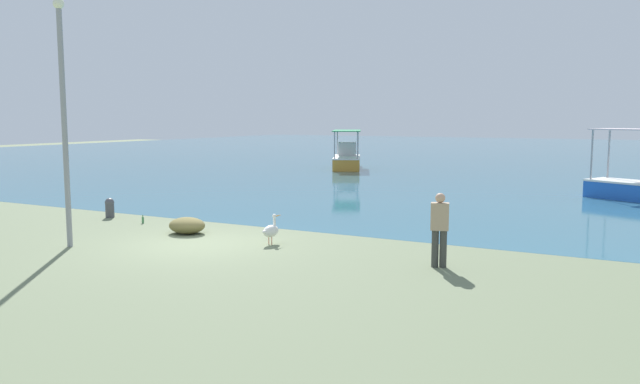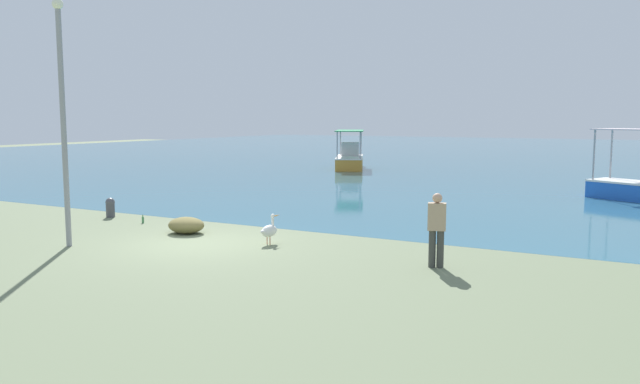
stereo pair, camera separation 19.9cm
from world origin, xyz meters
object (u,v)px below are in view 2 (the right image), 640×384
fisherman_standing (437,228)px  glass_bottle (143,220)px  mooring_bollard (110,207)px  net_pile (186,225)px  fishing_boat_near_right (350,159)px  pelican (269,230)px  lamp_post (63,111)px

fisherman_standing → glass_bottle: 10.26m
mooring_bollard → fisherman_standing: bearing=-7.9°
fisherman_standing → net_pile: (-7.74, 0.58, -0.67)m
mooring_bollard → glass_bottle: mooring_bollard is taller
fisherman_standing → fishing_boat_near_right: bearing=119.7°
pelican → mooring_bollard: size_ratio=1.21×
glass_bottle → net_pile: bearing=-16.8°
pelican → lamp_post: (-4.50, -2.72, 3.16)m
net_pile → fishing_boat_near_right: bearing=104.2°
glass_bottle → mooring_bollard: bearing=168.8°
mooring_bollard → glass_bottle: (1.83, -0.36, -0.24)m
fishing_boat_near_right → lamp_post: lamp_post is taller
fishing_boat_near_right → lamp_post: 26.82m
fishing_boat_near_right → net_pile: fishing_boat_near_right is taller
fishing_boat_near_right → pelican: 25.21m
fishing_boat_near_right → mooring_bollard: 22.38m
fishing_boat_near_right → fisherman_standing: fishing_boat_near_right is taller
lamp_post → glass_bottle: (-0.91, 3.62, -3.43)m
fishing_boat_near_right → fisherman_standing: (13.67, -23.98, 0.26)m
fishing_boat_near_right → lamp_post: size_ratio=0.84×
pelican → fisherman_standing: fisherman_standing is taller
lamp_post → glass_bottle: size_ratio=23.50×
lamp_post → net_pile: bearing=62.6°
fisherman_standing → pelican: bearing=175.1°
pelican → fisherman_standing: 4.78m
mooring_bollard → fisherman_standing: (11.97, -1.67, 0.56)m
pelican → glass_bottle: (-5.41, 0.90, -0.27)m
lamp_post → fisherman_standing: 9.88m
fishing_boat_near_right → fisherman_standing: bearing=-60.3°
lamp_post → net_pile: lamp_post is taller
lamp_post → fisherman_standing: lamp_post is taller
pelican → glass_bottle: 5.49m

